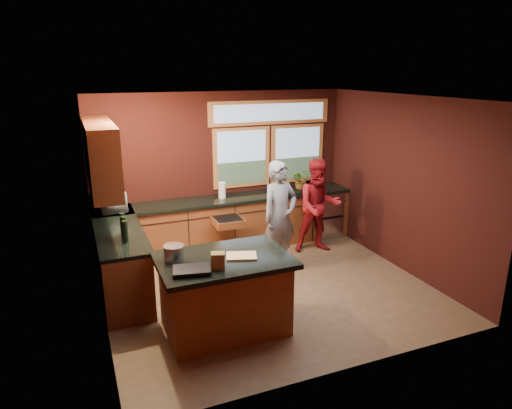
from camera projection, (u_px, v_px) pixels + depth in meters
floor at (268, 289)px, 6.61m from camera, size 4.50×4.50×0.00m
room_shell at (219, 166)px, 6.16m from camera, size 4.52×4.02×2.71m
back_counter at (240, 222)px, 8.05m from camera, size 4.50×0.64×0.93m
left_counter at (120, 258)px, 6.52m from camera, size 0.64×2.30×0.93m
island at (225, 294)px, 5.46m from camera, size 1.55×1.05×0.95m
person_grey at (280, 217)px, 7.04m from camera, size 0.71×0.55×1.74m
person_red at (319, 206)px, 7.77m from camera, size 0.91×0.78×1.63m
microwave at (112, 200)px, 7.11m from camera, size 0.44×0.60×0.32m
potted_plant at (301, 179)px, 8.35m from camera, size 0.33×0.28×0.36m
paper_towel at (222, 190)px, 7.77m from camera, size 0.12×0.12×0.28m
cutting_board at (241, 256)px, 5.35m from camera, size 0.41×0.35×0.02m
stock_pot at (174, 253)px, 5.23m from camera, size 0.24×0.24×0.18m
paper_bag at (218, 261)px, 5.02m from camera, size 0.18×0.16×0.18m
black_tray at (192, 270)px, 4.93m from camera, size 0.45×0.36×0.05m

